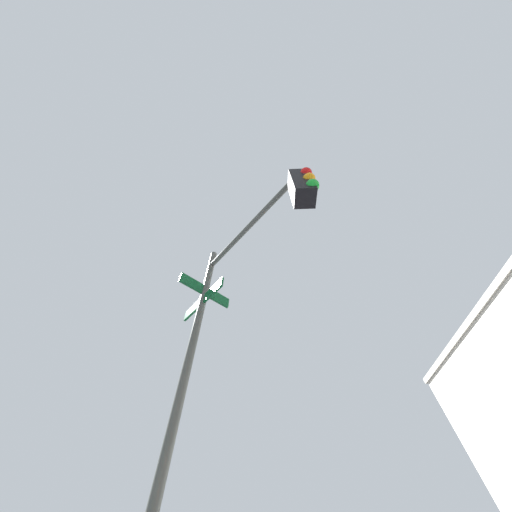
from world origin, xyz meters
The scene contains 1 object.
traffic_signal_near centered at (-6.40, -6.02, 4.04)m, with size 2.32×2.16×5.72m.
Camera 1 is at (-4.22, -5.75, 1.53)m, focal length 17.16 mm.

